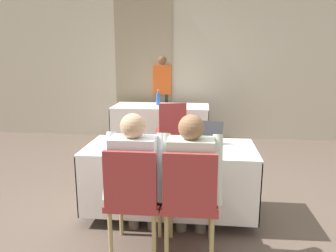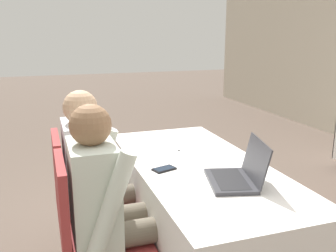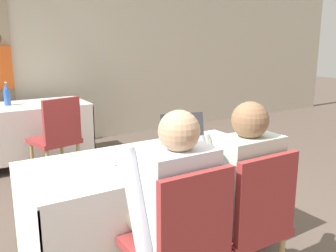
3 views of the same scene
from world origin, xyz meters
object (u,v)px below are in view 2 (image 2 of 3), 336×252
at_px(person_checkered_shirt, 97,172).
at_px(person_white_shirt, 110,202).
at_px(cell_phone, 164,169).
at_px(chair_near_left, 81,198).
at_px(laptop, 238,175).
at_px(chair_near_right, 91,235).

distance_m(person_checkered_shirt, person_white_shirt, 0.45).
relative_size(cell_phone, person_white_shirt, 0.12).
bearing_deg(chair_near_left, cell_phone, -119.29).
xyz_separation_m(laptop, chair_near_left, (-0.56, -0.76, -0.26)).
xyz_separation_m(chair_near_right, person_checkered_shirt, (-0.45, 0.10, 0.16)).
bearing_deg(person_white_shirt, person_checkered_shirt, 0.00).
bearing_deg(laptop, person_checkered_shirt, -115.73).
relative_size(chair_near_left, person_white_shirt, 0.78).
relative_size(person_checkered_shirt, person_white_shirt, 1.00).
relative_size(laptop, person_checkered_shirt, 0.33).
bearing_deg(cell_phone, laptop, 28.56).
bearing_deg(laptop, chair_near_right, -83.31).
distance_m(chair_near_left, person_checkered_shirt, 0.19).
xyz_separation_m(chair_near_left, chair_near_right, (0.45, 0.00, 0.00)).
distance_m(laptop, chair_near_right, 0.81).
relative_size(chair_near_right, person_checkered_shirt, 0.78).
relative_size(laptop, person_white_shirt, 0.33).
distance_m(cell_phone, chair_near_right, 0.54).
height_order(cell_phone, chair_near_left, chair_near_left).
bearing_deg(chair_near_right, cell_phone, -66.56).
bearing_deg(person_checkered_shirt, chair_near_right, 167.07).
bearing_deg(chair_near_left, chair_near_right, -180.00).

